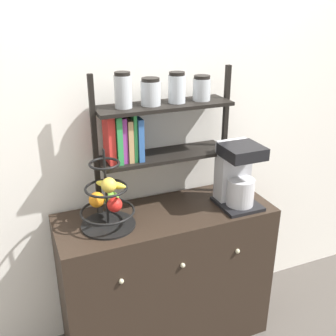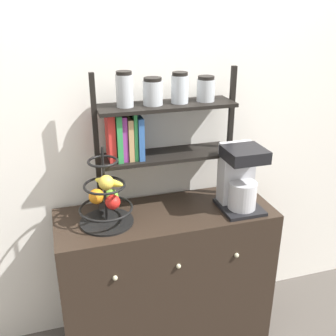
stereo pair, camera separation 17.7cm
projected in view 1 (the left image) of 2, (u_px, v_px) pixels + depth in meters
The scene contains 5 objects.
wall_back at pixel (147, 107), 2.02m from camera, with size 7.00×0.05×2.60m, color silver.
sideboard at pixel (166, 277), 2.16m from camera, with size 1.11×0.43×0.81m.
coffee_maker at pixel (237, 175), 2.03m from camera, with size 0.20×0.23×0.34m.
fruit_stand at pixel (107, 201), 1.84m from camera, with size 0.26×0.26×0.39m.
shelf_hutch at pixel (151, 122), 1.91m from camera, with size 0.72×0.20×0.70m.
Camera 1 is at (-0.66, -1.42, 1.80)m, focal length 42.00 mm.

